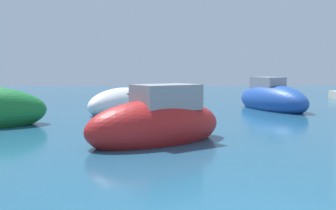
{
  "coord_description": "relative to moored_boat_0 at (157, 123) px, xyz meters",
  "views": [
    {
      "loc": [
        -1.54,
        -3.52,
        2.0
      ],
      "look_at": [
        -1.31,
        12.48,
        0.44
      ],
      "focal_mm": 39.55,
      "sensor_mm": 36.0,
      "label": 1
    }
  ],
  "objects": [
    {
      "name": "moored_boat_5",
      "position": [
        5.56,
        8.19,
        -0.01
      ],
      "size": [
        3.3,
        5.28,
        1.95
      ],
      "rotation": [
        0.0,
        0.0,
        5.05
      ],
      "color": "#1E479E",
      "rests_on": "ground"
    },
    {
      "name": "moored_boat_7",
      "position": [
        -1.76,
        7.24,
        -0.11
      ],
      "size": [
        3.55,
        5.07,
        1.46
      ],
      "rotation": [
        0.0,
        0.0,
        4.27
      ],
      "color": "white",
      "rests_on": "ground"
    },
    {
      "name": "moored_boat_0",
      "position": [
        0.0,
        0.0,
        0.0
      ],
      "size": [
        4.37,
        3.62,
        1.92
      ],
      "rotation": [
        0.0,
        0.0,
        3.7
      ],
      "color": "#B21E1E",
      "rests_on": "ground"
    }
  ]
}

